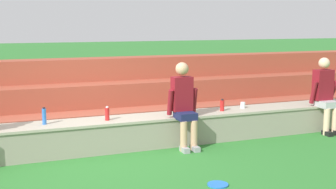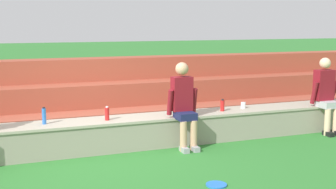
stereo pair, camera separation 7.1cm
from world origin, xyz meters
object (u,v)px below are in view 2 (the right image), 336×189
Objects in this scene: frisbee at (216,185)px; water_bottle_mid_left at (44,116)px; person_left_of_center at (184,103)px; water_bottle_center_gap at (222,105)px; water_bottle_near_right at (107,114)px; plastic_cup_left_end at (243,105)px; person_center at (326,94)px.

water_bottle_mid_left is at bearing 132.40° from frisbee.
person_left_of_center is 6.61× the size of water_bottle_center_gap.
frisbee is (0.93, -2.00, -0.59)m from water_bottle_near_right.
plastic_cup_left_end is at bearing 0.62° from water_bottle_mid_left.
person_center is at bearing -13.92° from plastic_cup_left_end.
person_left_of_center reaches higher than plastic_cup_left_end.
frisbee is (-1.12, -2.02, -0.59)m from water_bottle_center_gap.
frisbee is at bearing -98.86° from person_left_of_center.
water_bottle_mid_left is 3.48m from plastic_cup_left_end.
person_center is 2.01m from water_bottle_center_gap.
person_center is 4.05m from water_bottle_near_right.
water_bottle_center_gap is (-1.98, 0.29, -0.14)m from person_center.
water_bottle_center_gap is (2.05, 0.02, -0.01)m from water_bottle_near_right.
person_center reaches higher than plastic_cup_left_end.
water_bottle_near_right is 2.29m from frisbee.
water_bottle_near_right is (-4.04, 0.27, -0.14)m from person_center.
person_left_of_center reaches higher than water_bottle_near_right.
water_bottle_center_gap is (0.85, 0.29, -0.14)m from person_left_of_center.
water_bottle_mid_left is 1.25× the size of water_bottle_center_gap.
water_bottle_near_right is 2.05m from water_bottle_center_gap.
plastic_cup_left_end is (2.52, 0.10, -0.05)m from water_bottle_near_right.
plastic_cup_left_end is at bearing 2.38° from water_bottle_near_right.
water_bottle_mid_left reaches higher than water_bottle_near_right.
person_center is 1.57m from plastic_cup_left_end.
water_bottle_near_right is at bearing 176.17° from person_center.
plastic_cup_left_end reaches higher than frisbee.
person_center is at bearing -3.83° from water_bottle_near_right.
person_left_of_center is 0.91m from water_bottle_center_gap.
person_center is 3.63m from frisbee.
frisbee is at bearing -150.83° from person_center.
water_bottle_mid_left is (-2.16, 0.34, -0.12)m from person_left_of_center.
water_bottle_center_gap reaches higher than frisbee.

